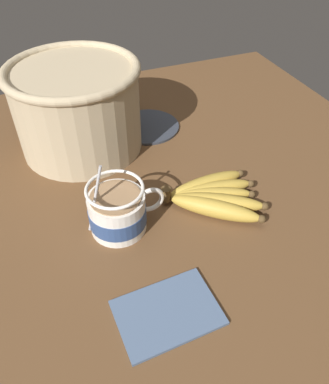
% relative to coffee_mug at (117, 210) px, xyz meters
% --- Properties ---
extents(table, '(1.26, 1.26, 0.04)m').
position_rel_coffee_mug_xyz_m(table, '(0.06, -0.00, -0.06)').
color(table, brown).
rests_on(table, ground).
extents(coffee_mug, '(0.15, 0.11, 0.15)m').
position_rel_coffee_mug_xyz_m(coffee_mug, '(0.00, 0.00, 0.00)').
color(coffee_mug, white).
rests_on(coffee_mug, table).
extents(banana_bunch, '(0.20, 0.16, 0.04)m').
position_rel_coffee_mug_xyz_m(banana_bunch, '(0.19, -0.01, -0.02)').
color(banana_bunch, '#4C381E').
rests_on(banana_bunch, table).
extents(woven_basket, '(0.29, 0.29, 0.20)m').
position_rel_coffee_mug_xyz_m(woven_basket, '(-0.00, 0.28, 0.06)').
color(woven_basket, tan).
rests_on(woven_basket, table).
extents(napkin, '(0.16, 0.11, 0.01)m').
position_rel_coffee_mug_xyz_m(napkin, '(0.02, -0.20, -0.04)').
color(napkin, slate).
rests_on(napkin, table).
extents(small_plate, '(0.16, 0.16, 0.01)m').
position_rel_coffee_mug_xyz_m(small_plate, '(0.17, 0.30, -0.04)').
color(small_plate, '#333842').
rests_on(small_plate, table).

